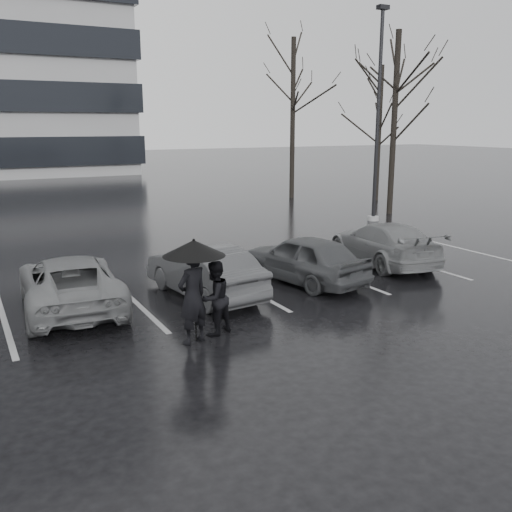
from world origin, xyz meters
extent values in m
plane|color=black|center=(0.00, 0.00, 0.00)|extent=(160.00, 160.00, 0.00)
imported|color=black|center=(2.16, 1.95, 0.63)|extent=(2.25, 3.94, 1.26)
imported|color=#28282A|center=(-0.59, 2.01, 0.62)|extent=(1.77, 3.88, 1.24)
imported|color=#535356|center=(-3.59, 2.53, 0.60)|extent=(2.30, 4.47, 1.21)
imported|color=#535356|center=(5.32, 2.56, 0.61)|extent=(2.35, 4.45, 1.23)
imported|color=black|center=(-1.94, -0.64, 0.90)|extent=(0.77, 0.64, 1.80)
imported|color=black|center=(-1.40, -0.41, 0.73)|extent=(0.88, 0.79, 1.47)
cylinder|color=black|center=(-1.86, -0.57, 0.85)|extent=(0.03, 0.03, 1.70)
cone|color=black|center=(-1.86, -0.57, 1.80)|extent=(1.17, 1.17, 0.30)
sphere|color=black|center=(-1.86, -0.57, 1.95)|extent=(0.05, 0.05, 0.05)
cylinder|color=#9C9C9E|center=(10.06, 8.79, 0.09)|extent=(0.47, 0.47, 0.19)
cylinder|color=black|center=(10.06, 8.79, 4.23)|extent=(0.15, 0.15, 8.46)
cube|color=black|center=(10.06, 8.79, 8.51)|extent=(0.47, 0.28, 0.17)
cube|color=#A6A6A9|center=(-5.00, 2.50, 0.00)|extent=(0.12, 5.00, 0.00)
cube|color=#A6A6A9|center=(-2.20, 2.50, 0.00)|extent=(0.12, 5.00, 0.00)
cube|color=#A6A6A9|center=(0.60, 2.50, 0.00)|extent=(0.12, 5.00, 0.00)
cube|color=#A6A6A9|center=(3.40, 2.50, 0.00)|extent=(0.12, 5.00, 0.00)
cube|color=#A6A6A9|center=(6.20, 2.50, 0.00)|extent=(0.12, 5.00, 0.00)
cube|color=#A6A6A9|center=(9.00, 2.50, 0.00)|extent=(0.12, 5.00, 0.00)
cylinder|color=black|center=(12.00, 10.00, 4.00)|extent=(0.26, 0.26, 8.00)
cylinder|color=black|center=(14.50, 14.00, 3.50)|extent=(0.26, 0.26, 7.00)
cylinder|color=black|center=(11.00, 17.00, 4.25)|extent=(0.26, 0.26, 8.50)
camera|label=1|loc=(-5.64, -10.12, 4.02)|focal=40.00mm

